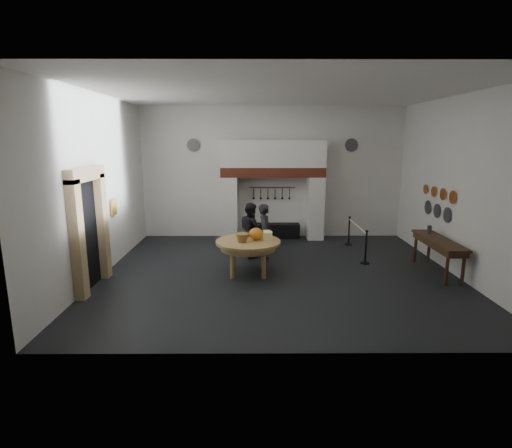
{
  "coord_description": "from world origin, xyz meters",
  "views": [
    {
      "loc": [
        -0.64,
        -9.89,
        3.42
      ],
      "look_at": [
        -0.59,
        -0.26,
        1.35
      ],
      "focal_mm": 28.0,
      "sensor_mm": 36.0,
      "label": 1
    }
  ],
  "objects_px": {
    "side_table": "(439,240)",
    "barrier_post_near": "(366,248)",
    "visitor_near": "(265,232)",
    "iron_range": "(272,231)",
    "visitor_far": "(251,230)",
    "barrier_post_far": "(349,231)",
    "work_table": "(248,242)"
  },
  "relations": [
    {
      "from": "iron_range",
      "to": "visitor_far",
      "type": "relative_size",
      "value": 1.18
    },
    {
      "from": "visitor_near",
      "to": "visitor_far",
      "type": "xyz_separation_m",
      "value": [
        -0.4,
        0.4,
        -0.01
      ]
    },
    {
      "from": "barrier_post_far",
      "to": "side_table",
      "type": "bearing_deg",
      "value": -59.68
    },
    {
      "from": "work_table",
      "to": "side_table",
      "type": "bearing_deg",
      "value": 0.33
    },
    {
      "from": "work_table",
      "to": "visitor_near",
      "type": "xyz_separation_m",
      "value": [
        0.46,
        1.14,
        -0.02
      ]
    },
    {
      "from": "work_table",
      "to": "visitor_far",
      "type": "bearing_deg",
      "value": 87.75
    },
    {
      "from": "iron_range",
      "to": "barrier_post_far",
      "type": "distance_m",
      "value": 2.65
    },
    {
      "from": "iron_range",
      "to": "barrier_post_far",
      "type": "relative_size",
      "value": 2.11
    },
    {
      "from": "barrier_post_near",
      "to": "barrier_post_far",
      "type": "xyz_separation_m",
      "value": [
        0.0,
        2.0,
        0.0
      ]
    },
    {
      "from": "side_table",
      "to": "barrier_post_near",
      "type": "distance_m",
      "value": 1.86
    },
    {
      "from": "barrier_post_far",
      "to": "visitor_near",
      "type": "bearing_deg",
      "value": -148.99
    },
    {
      "from": "visitor_far",
      "to": "iron_range",
      "type": "bearing_deg",
      "value": -40.95
    },
    {
      "from": "work_table",
      "to": "side_table",
      "type": "distance_m",
      "value": 4.89
    },
    {
      "from": "barrier_post_near",
      "to": "barrier_post_far",
      "type": "relative_size",
      "value": 1.0
    },
    {
      "from": "iron_range",
      "to": "work_table",
      "type": "relative_size",
      "value": 1.15
    },
    {
      "from": "barrier_post_near",
      "to": "work_table",
      "type": "bearing_deg",
      "value": -165.87
    },
    {
      "from": "side_table",
      "to": "work_table",
      "type": "bearing_deg",
      "value": -179.67
    },
    {
      "from": "visitor_far",
      "to": "barrier_post_near",
      "type": "distance_m",
      "value": 3.29
    },
    {
      "from": "visitor_near",
      "to": "side_table",
      "type": "relative_size",
      "value": 0.74
    },
    {
      "from": "barrier_post_near",
      "to": "visitor_near",
      "type": "bearing_deg",
      "value": 173.47
    },
    {
      "from": "iron_range",
      "to": "work_table",
      "type": "xyz_separation_m",
      "value": [
        -0.79,
        -3.78,
        0.59
      ]
    },
    {
      "from": "iron_range",
      "to": "visitor_near",
      "type": "height_order",
      "value": "visitor_near"
    },
    {
      "from": "barrier_post_near",
      "to": "barrier_post_far",
      "type": "bearing_deg",
      "value": 90.0
    },
    {
      "from": "work_table",
      "to": "visitor_far",
      "type": "xyz_separation_m",
      "value": [
        0.06,
        1.54,
        -0.04
      ]
    },
    {
      "from": "visitor_near",
      "to": "barrier_post_far",
      "type": "relative_size",
      "value": 1.82
    },
    {
      "from": "visitor_near",
      "to": "barrier_post_far",
      "type": "height_order",
      "value": "visitor_near"
    },
    {
      "from": "side_table",
      "to": "barrier_post_far",
      "type": "bearing_deg",
      "value": 120.32
    },
    {
      "from": "side_table",
      "to": "visitor_far",
      "type": "bearing_deg",
      "value": 162.62
    },
    {
      "from": "visitor_far",
      "to": "visitor_near",
      "type": "bearing_deg",
      "value": -157.95
    },
    {
      "from": "iron_range",
      "to": "barrier_post_far",
      "type": "height_order",
      "value": "barrier_post_far"
    },
    {
      "from": "iron_range",
      "to": "barrier_post_far",
      "type": "bearing_deg",
      "value": -21.22
    },
    {
      "from": "barrier_post_near",
      "to": "visitor_far",
      "type": "bearing_deg",
      "value": 167.3
    }
  ]
}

